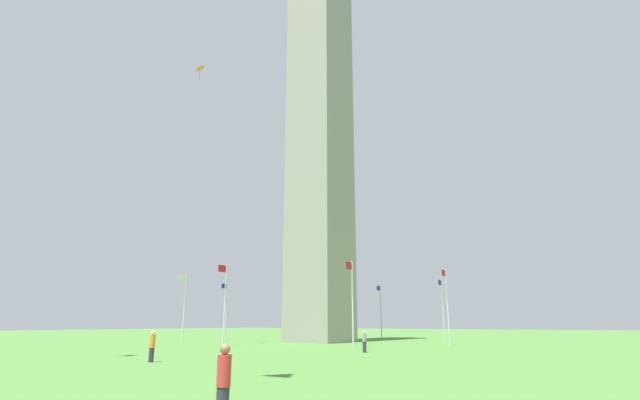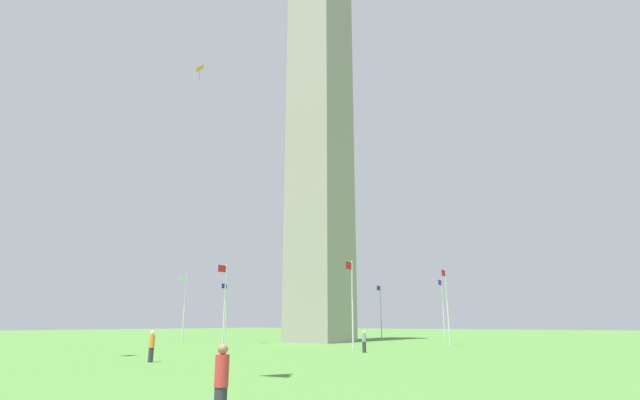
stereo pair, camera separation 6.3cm
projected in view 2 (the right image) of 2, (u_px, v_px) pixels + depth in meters
ground_plane at (320, 342)px, 55.81m from camera, size 260.00×260.00×0.00m
obelisk_monument at (320, 112)px, 63.18m from camera, size 6.47×6.47×58.83m
flagpole_n at (224, 301)px, 44.29m from camera, size 1.12×0.14×7.59m
flagpole_ne at (352, 300)px, 41.87m from camera, size 1.12×0.14×7.59m
flagpole_e at (447, 303)px, 48.20m from camera, size 1.12×0.14×7.59m
flagpole_se at (443, 307)px, 59.57m from camera, size 1.12×0.14×7.59m
flagpole_s at (381, 309)px, 69.32m from camera, size 1.12×0.14×7.59m
flagpole_sw at (301, 309)px, 71.74m from camera, size 1.12×0.14×7.59m
flagpole_w at (226, 308)px, 65.41m from camera, size 1.12×0.14×7.59m
flagpole_nw at (184, 305)px, 54.04m from camera, size 1.12×0.14×7.59m
person_red_shirt at (221, 384)px, 10.74m from camera, size 0.32×0.32×1.74m
person_gray_shirt at (364, 342)px, 36.57m from camera, size 0.32×0.32×1.61m
person_orange_shirt at (152, 346)px, 27.65m from camera, size 0.32×0.32×1.77m
kite_orange_diamond at (200, 69)px, 52.64m from camera, size 1.22×1.25×1.64m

